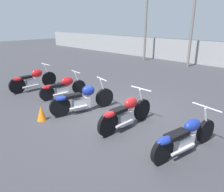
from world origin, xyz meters
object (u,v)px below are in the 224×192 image
object	(u,v)px
light_pole_left	(147,0)
motorcycle_slot_2	(82,99)
motorcycle_slot_1	(63,87)
motorcycle_slot_3	(126,113)
motorcycle_slot_4	(185,137)
traffic_cone_near	(41,113)
motorcycle_slot_0	(33,80)

from	to	relation	value
light_pole_left	motorcycle_slot_2	world-z (taller)	light_pole_left
motorcycle_slot_1	motorcycle_slot_2	size ratio (longest dim) A/B	0.87
motorcycle_slot_2	motorcycle_slot_1	bearing A→B (deg)	-179.23
motorcycle_slot_2	motorcycle_slot_3	xyz separation A→B (m)	(1.75, 0.13, -0.01)
motorcycle_slot_3	motorcycle_slot_4	size ratio (longest dim) A/B	0.98
motorcycle_slot_1	traffic_cone_near	xyz separation A→B (m)	(1.34, -1.63, -0.19)
motorcycle_slot_4	traffic_cone_near	distance (m)	4.08
motorcycle_slot_3	traffic_cone_near	distance (m)	2.53
motorcycle_slot_1	motorcycle_slot_3	distance (m)	3.44
motorcycle_slot_0	motorcycle_slot_3	xyz separation A→B (m)	(5.13, 0.12, -0.02)
motorcycle_slot_4	traffic_cone_near	size ratio (longest dim) A/B	4.66
light_pole_left	motorcycle_slot_1	world-z (taller)	light_pole_left
motorcycle_slot_2	motorcycle_slot_3	world-z (taller)	motorcycle_slot_2
motorcycle_slot_0	traffic_cone_near	xyz separation A→B (m)	(3.04, -1.27, -0.23)
traffic_cone_near	light_pole_left	bearing A→B (deg)	111.61
light_pole_left	motorcycle_slot_4	xyz separation A→B (m)	(8.07, -9.32, -3.82)
motorcycle_slot_2	motorcycle_slot_4	distance (m)	3.48
motorcycle_slot_4	motorcycle_slot_2	bearing A→B (deg)	-167.74
motorcycle_slot_0	motorcycle_slot_2	size ratio (longest dim) A/B	0.97
motorcycle_slot_3	light_pole_left	bearing A→B (deg)	125.18
light_pole_left	motorcycle_slot_1	bearing A→B (deg)	-72.24
traffic_cone_near	motorcycle_slot_4	bearing A→B (deg)	20.13
motorcycle_slot_0	traffic_cone_near	distance (m)	3.30
light_pole_left	motorcycle_slot_3	world-z (taller)	light_pole_left
motorcycle_slot_0	motorcycle_slot_1	size ratio (longest dim) A/B	1.11
motorcycle_slot_1	motorcycle_slot_4	xyz separation A→B (m)	(5.16, -0.23, -0.02)
motorcycle_slot_0	motorcycle_slot_2	distance (m)	3.38
motorcycle_slot_1	traffic_cone_near	world-z (taller)	motorcycle_slot_1
light_pole_left	traffic_cone_near	world-z (taller)	light_pole_left
motorcycle_slot_1	motorcycle_slot_4	bearing A→B (deg)	4.48
motorcycle_slot_0	motorcycle_slot_4	xyz separation A→B (m)	(6.86, 0.13, -0.06)
light_pole_left	traffic_cone_near	bearing A→B (deg)	-68.39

